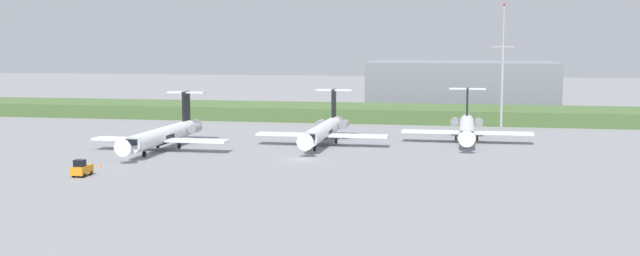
{
  "coord_description": "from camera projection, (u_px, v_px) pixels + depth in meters",
  "views": [
    {
      "loc": [
        24.49,
        -112.98,
        17.83
      ],
      "look_at": [
        0.0,
        15.27,
        3.0
      ],
      "focal_mm": 42.95,
      "sensor_mm": 36.0,
      "label": 1
    }
  ],
  "objects": [
    {
      "name": "ground_plane",
      "position": [
        334.0,
        135.0,
        146.12
      ],
      "size": [
        500.0,
        500.0,
        0.0
      ],
      "primitive_type": "plane",
      "color": "gray"
    },
    {
      "name": "grass_berm",
      "position": [
        357.0,
        113.0,
        175.44
      ],
      "size": [
        320.0,
        20.0,
        3.11
      ],
      "primitive_type": "cube",
      "color": "#4C6B38",
      "rests_on": "ground"
    },
    {
      "name": "regional_jet_nearest",
      "position": [
        164.0,
        134.0,
        126.1
      ],
      "size": [
        22.81,
        31.0,
        9.0
      ],
      "color": "white",
      "rests_on": "ground"
    },
    {
      "name": "regional_jet_second",
      "position": [
        324.0,
        130.0,
        132.49
      ],
      "size": [
        22.81,
        31.0,
        9.0
      ],
      "color": "white",
      "rests_on": "ground"
    },
    {
      "name": "regional_jet_third",
      "position": [
        467.0,
        128.0,
        136.18
      ],
      "size": [
        22.81,
        31.0,
        9.0
      ],
      "color": "white",
      "rests_on": "ground"
    },
    {
      "name": "antenna_mast",
      "position": [
        502.0,
        76.0,
        158.8
      ],
      "size": [
        4.4,
        0.5,
        25.57
      ],
      "color": "#B2B2B7",
      "rests_on": "ground"
    },
    {
      "name": "distant_hangar",
      "position": [
        462.0,
        86.0,
        198.95
      ],
      "size": [
        47.24,
        28.17,
        12.57
      ],
      "primitive_type": "cube",
      "color": "gray",
      "rests_on": "ground"
    },
    {
      "name": "baggage_tug",
      "position": [
        82.0,
        169.0,
        101.4
      ],
      "size": [
        1.72,
        3.2,
        2.3
      ],
      "color": "orange",
      "rests_on": "ground"
    },
    {
      "name": "safety_cone_front_marker",
      "position": [
        100.0,
        165.0,
        108.95
      ],
      "size": [
        0.44,
        0.44,
        0.55
      ],
      "primitive_type": "cone",
      "color": "orange",
      "rests_on": "ground"
    }
  ]
}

